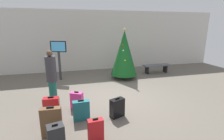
# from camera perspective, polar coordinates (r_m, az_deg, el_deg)

# --- Properties ---
(ground_plane) EXTENTS (16.00, 16.00, 0.00)m
(ground_plane) POSITION_cam_1_polar(r_m,az_deg,el_deg) (6.39, 1.29, -9.36)
(ground_plane) COLOR #665E54
(back_wall) EXTENTS (16.00, 0.20, 3.51)m
(back_wall) POSITION_cam_1_polar(r_m,az_deg,el_deg) (10.33, -5.71, 9.83)
(back_wall) COLOR beige
(back_wall) RESTS_ON ground_plane
(holiday_tree) EXTENTS (1.31, 1.31, 2.53)m
(holiday_tree) POSITION_cam_1_polar(r_m,az_deg,el_deg) (8.40, 4.12, 5.74)
(holiday_tree) COLOR #4C3319
(holiday_tree) RESTS_ON ground_plane
(flight_info_kiosk) EXTENTS (0.75, 0.38, 1.92)m
(flight_info_kiosk) POSITION_cam_1_polar(r_m,az_deg,el_deg) (8.59, -17.59, 5.36)
(flight_info_kiosk) COLOR #333338
(flight_info_kiosk) RESTS_ON ground_plane
(waiting_bench) EXTENTS (1.54, 0.44, 0.48)m
(waiting_bench) POSITION_cam_1_polar(r_m,az_deg,el_deg) (9.92, 14.78, 1.07)
(waiting_bench) COLOR #4C5159
(waiting_bench) RESTS_ON ground_plane
(traveller_0) EXTENTS (0.38, 0.38, 1.83)m
(traveller_0) POSITION_cam_1_polar(r_m,az_deg,el_deg) (6.01, -19.77, -1.95)
(traveller_0) COLOR #19594C
(traveller_0) RESTS_ON ground_plane
(suitcase_0) EXTENTS (0.44, 0.25, 0.72)m
(suitcase_0) POSITION_cam_1_polar(r_m,az_deg,el_deg) (5.13, -19.70, -12.31)
(suitcase_0) COLOR #B2191E
(suitcase_0) RESTS_ON ground_plane
(suitcase_1) EXTENTS (0.49, 0.21, 0.78)m
(suitcase_1) POSITION_cam_1_polar(r_m,az_deg,el_deg) (4.45, -19.80, -16.26)
(suitcase_1) COLOR brown
(suitcase_1) RESTS_ON ground_plane
(suitcase_2) EXTENTS (0.47, 0.35, 0.60)m
(suitcase_2) POSITION_cam_1_polar(r_m,az_deg,el_deg) (5.05, 1.77, -12.66)
(suitcase_2) COLOR black
(suitcase_2) RESTS_ON ground_plane
(suitcase_3) EXTENTS (0.47, 0.20, 0.61)m
(suitcase_3) POSITION_cam_1_polar(r_m,az_deg,el_deg) (4.96, -10.36, -13.32)
(suitcase_3) COLOR #19606B
(suitcase_3) RESTS_ON ground_plane
(suitcase_4) EXTENTS (0.38, 0.33, 0.68)m
(suitcase_4) POSITION_cam_1_polar(r_m,az_deg,el_deg) (3.94, -18.36, -21.38)
(suitcase_4) COLOR #232326
(suitcase_4) RESTS_ON ground_plane
(suitcase_5) EXTENTS (0.43, 0.35, 0.60)m
(suitcase_5) POSITION_cam_1_polar(r_m,az_deg,el_deg) (5.60, -11.80, -10.12)
(suitcase_5) COLOR #E5388C
(suitcase_5) RESTS_ON ground_plane
(suitcase_6) EXTENTS (0.36, 0.20, 0.58)m
(suitcase_6) POSITION_cam_1_polar(r_m,az_deg,el_deg) (4.13, -5.54, -19.61)
(suitcase_6) COLOR #B2191E
(suitcase_6) RESTS_ON ground_plane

